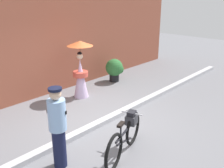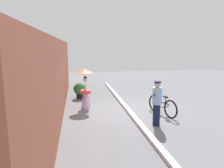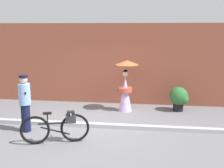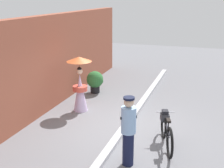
{
  "view_description": "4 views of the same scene",
  "coord_description": "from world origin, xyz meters",
  "px_view_note": "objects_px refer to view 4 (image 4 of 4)",
  "views": [
    {
      "loc": [
        -4.34,
        -4.29,
        3.27
      ],
      "look_at": [
        0.62,
        0.27,
        0.87
      ],
      "focal_mm": 41.33,
      "sensor_mm": 36.0,
      "label": 1
    },
    {
      "loc": [
        -8.83,
        2.24,
        2.88
      ],
      "look_at": [
        0.34,
        0.67,
        1.21
      ],
      "focal_mm": 33.51,
      "sensor_mm": 36.0,
      "label": 2
    },
    {
      "loc": [
        1.68,
        -8.04,
        2.99
      ],
      "look_at": [
        0.51,
        0.67,
        1.22
      ],
      "focal_mm": 45.19,
      "sensor_mm": 36.0,
      "label": 3
    },
    {
      "loc": [
        -7.64,
        -2.23,
        3.79
      ],
      "look_at": [
        0.37,
        0.55,
        1.2
      ],
      "focal_mm": 47.04,
      "sensor_mm": 36.0,
      "label": 4
    }
  ],
  "objects_px": {
    "person_with_parasol": "(80,84)",
    "bicycle_near_officer": "(166,130)",
    "potted_plant_by_door": "(95,81)",
    "person_officer": "(128,130)"
  },
  "relations": [
    {
      "from": "person_with_parasol",
      "to": "potted_plant_by_door",
      "type": "relative_size",
      "value": 2.09
    },
    {
      "from": "person_with_parasol",
      "to": "potted_plant_by_door",
      "type": "xyz_separation_m",
      "value": [
        1.93,
        0.24,
        -0.45
      ]
    },
    {
      "from": "person_with_parasol",
      "to": "potted_plant_by_door",
      "type": "distance_m",
      "value": 1.99
    },
    {
      "from": "person_with_parasol",
      "to": "bicycle_near_officer",
      "type": "bearing_deg",
      "value": -115.6
    },
    {
      "from": "potted_plant_by_door",
      "to": "person_officer",
      "type": "bearing_deg",
      "value": -149.7
    },
    {
      "from": "bicycle_near_officer",
      "to": "person_with_parasol",
      "type": "relative_size",
      "value": 0.93
    },
    {
      "from": "person_officer",
      "to": "person_with_parasol",
      "type": "relative_size",
      "value": 0.9
    },
    {
      "from": "bicycle_near_officer",
      "to": "potted_plant_by_door",
      "type": "bearing_deg",
      "value": 44.59
    },
    {
      "from": "bicycle_near_officer",
      "to": "person_officer",
      "type": "distance_m",
      "value": 1.44
    },
    {
      "from": "bicycle_near_officer",
      "to": "person_officer",
      "type": "xyz_separation_m",
      "value": [
        -1.19,
        0.68,
        0.44
      ]
    }
  ]
}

